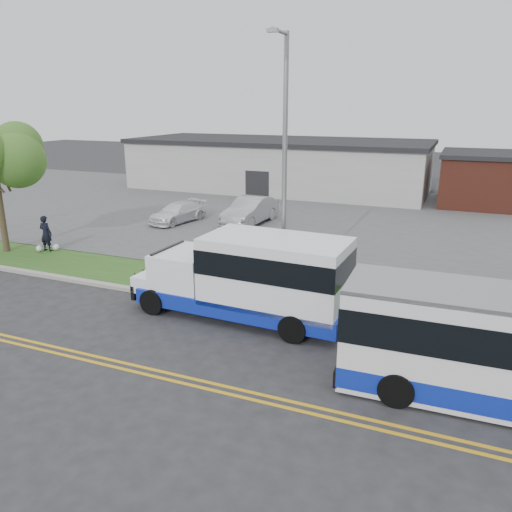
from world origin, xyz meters
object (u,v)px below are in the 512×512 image
at_px(shuttle_bus, 255,275).
at_px(parked_car_a, 250,211).
at_px(pedestrian, 46,233).
at_px(streetlight_near, 284,162).
at_px(parked_car_b, 178,213).

distance_m(shuttle_bus, parked_car_a, 14.14).
height_order(pedestrian, parked_car_a, pedestrian).
relative_size(streetlight_near, pedestrian, 5.20).
bearing_deg(parked_car_a, pedestrian, -123.18).
bearing_deg(parked_car_b, shuttle_bus, -36.94).
xyz_separation_m(streetlight_near, shuttle_bus, (-0.24, -2.16, -3.63)).
xyz_separation_m(pedestrian, parked_car_a, (7.12, 9.49, -0.09)).
height_order(shuttle_bus, pedestrian, shuttle_bus).
bearing_deg(pedestrian, shuttle_bus, 161.51).
xyz_separation_m(streetlight_near, parked_car_a, (-5.95, 10.76, -4.31)).
height_order(shuttle_bus, parked_car_b, shuttle_bus).
bearing_deg(streetlight_near, shuttle_bus, -96.44).
xyz_separation_m(shuttle_bus, pedestrian, (-12.83, 3.43, -0.59)).
xyz_separation_m(shuttle_bus, parked_car_b, (-10.09, 11.58, -0.90)).
bearing_deg(pedestrian, streetlight_near, 170.91).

